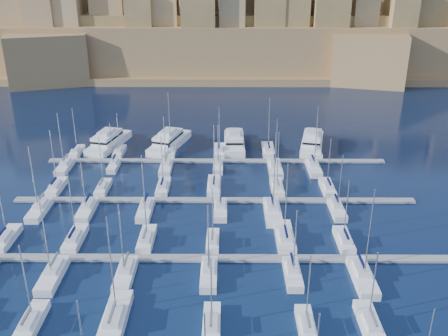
{
  "coord_description": "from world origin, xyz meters",
  "views": [
    {
      "loc": [
        2.59,
        -83.84,
        47.23
      ],
      "look_at": [
        2.03,
        6.0,
        9.23
      ],
      "focal_mm": 40.0,
      "sensor_mm": 36.0,
      "label": 1
    }
  ],
  "objects_px": {
    "motor_yacht_a": "(108,141)",
    "motor_yacht_b": "(169,141)",
    "sailboat_4": "(306,326)",
    "motor_yacht_d": "(312,142)",
    "sailboat_2": "(115,317)",
    "motor_yacht_c": "(234,142)"
  },
  "relations": [
    {
      "from": "sailboat_2",
      "to": "motor_yacht_d",
      "type": "relative_size",
      "value": 0.9
    },
    {
      "from": "sailboat_2",
      "to": "motor_yacht_c",
      "type": "relative_size",
      "value": 0.94
    },
    {
      "from": "sailboat_2",
      "to": "motor_yacht_c",
      "type": "height_order",
      "value": "sailboat_2"
    },
    {
      "from": "motor_yacht_d",
      "to": "motor_yacht_b",
      "type": "bearing_deg",
      "value": 179.39
    },
    {
      "from": "sailboat_2",
      "to": "motor_yacht_d",
      "type": "distance_m",
      "value": 79.71
    },
    {
      "from": "motor_yacht_a",
      "to": "motor_yacht_d",
      "type": "xyz_separation_m",
      "value": [
        54.8,
        -0.19,
        -0.0
      ]
    },
    {
      "from": "motor_yacht_a",
      "to": "motor_yacht_c",
      "type": "bearing_deg",
      "value": -0.43
    },
    {
      "from": "sailboat_4",
      "to": "motor_yacht_c",
      "type": "relative_size",
      "value": 0.68
    },
    {
      "from": "sailboat_4",
      "to": "motor_yacht_d",
      "type": "bearing_deg",
      "value": 80.52
    },
    {
      "from": "sailboat_4",
      "to": "motor_yacht_b",
      "type": "distance_m",
      "value": 76.49
    },
    {
      "from": "motor_yacht_b",
      "to": "sailboat_2",
      "type": "bearing_deg",
      "value": -89.96
    },
    {
      "from": "motor_yacht_a",
      "to": "sailboat_4",
      "type": "bearing_deg",
      "value": -59.05
    },
    {
      "from": "motor_yacht_a",
      "to": "motor_yacht_c",
      "type": "xyz_separation_m",
      "value": [
        33.92,
        -0.26,
        -0.0
      ]
    },
    {
      "from": "motor_yacht_a",
      "to": "motor_yacht_b",
      "type": "distance_m",
      "value": 16.35
    },
    {
      "from": "motor_yacht_a",
      "to": "motor_yacht_d",
      "type": "height_order",
      "value": "same"
    },
    {
      "from": "sailboat_2",
      "to": "sailboat_4",
      "type": "height_order",
      "value": "sailboat_2"
    },
    {
      "from": "sailboat_4",
      "to": "motor_yacht_d",
      "type": "relative_size",
      "value": 0.65
    },
    {
      "from": "motor_yacht_b",
      "to": "motor_yacht_d",
      "type": "distance_m",
      "value": 38.45
    },
    {
      "from": "motor_yacht_c",
      "to": "motor_yacht_b",
      "type": "bearing_deg",
      "value": 178.46
    },
    {
      "from": "motor_yacht_c",
      "to": "sailboat_2",
      "type": "bearing_deg",
      "value": -104.1
    },
    {
      "from": "motor_yacht_b",
      "to": "motor_yacht_c",
      "type": "bearing_deg",
      "value": -1.54
    },
    {
      "from": "sailboat_2",
      "to": "motor_yacht_a",
      "type": "xyz_separation_m",
      "value": [
        -16.39,
        70.03,
        0.95
      ]
    }
  ]
}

